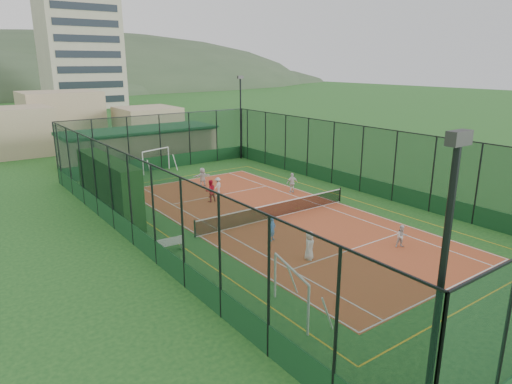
% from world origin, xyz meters
% --- Properties ---
extents(ground, '(300.00, 300.00, 0.00)m').
position_xyz_m(ground, '(0.00, 0.00, 0.00)').
color(ground, '#1C5321').
rests_on(ground, ground).
extents(court_slab, '(11.17, 23.97, 0.01)m').
position_xyz_m(court_slab, '(0.00, 0.00, 0.01)').
color(court_slab, '#B54B28').
rests_on(court_slab, ground).
extents(tennis_net, '(11.67, 0.12, 1.06)m').
position_xyz_m(tennis_net, '(0.00, 0.00, 0.53)').
color(tennis_net, black).
rests_on(tennis_net, ground).
extents(perimeter_fence, '(18.12, 34.12, 5.00)m').
position_xyz_m(perimeter_fence, '(0.00, 0.00, 2.50)').
color(perimeter_fence, '#10321F').
rests_on(perimeter_fence, ground).
extents(floodlight_sw, '(0.60, 0.26, 8.25)m').
position_xyz_m(floodlight_sw, '(-8.60, -16.60, 4.12)').
color(floodlight_sw, black).
rests_on(floodlight_sw, ground).
extents(floodlight_ne, '(0.60, 0.26, 8.25)m').
position_xyz_m(floodlight_ne, '(8.60, 16.60, 4.12)').
color(floodlight_ne, black).
rests_on(floodlight_ne, ground).
extents(clubhouse, '(15.20, 7.20, 3.15)m').
position_xyz_m(clubhouse, '(0.00, 22.00, 1.57)').
color(clubhouse, tan).
rests_on(clubhouse, ground).
extents(apartment_tower, '(15.00, 12.00, 30.00)m').
position_xyz_m(apartment_tower, '(12.00, 82.00, 15.00)').
color(apartment_tower, beige).
rests_on(apartment_tower, ground).
extents(hedge_left, '(1.28, 8.54, 3.73)m').
position_xyz_m(hedge_left, '(-8.30, 6.63, 1.87)').
color(hedge_left, black).
rests_on(hedge_left, ground).
extents(white_bench, '(1.51, 0.54, 0.83)m').
position_xyz_m(white_bench, '(-7.80, -0.95, 0.41)').
color(white_bench, white).
rests_on(white_bench, ground).
extents(futsal_goal_near, '(3.20, 1.65, 1.99)m').
position_xyz_m(futsal_goal_near, '(-6.72, -9.43, 0.99)').
color(futsal_goal_near, white).
rests_on(futsal_goal_near, ground).
extents(futsal_goal_far, '(3.28, 1.87, 2.04)m').
position_xyz_m(futsal_goal_far, '(-0.89, 16.11, 1.02)').
color(futsal_goal_far, white).
rests_on(futsal_goal_far, ground).
extents(child_near_left, '(0.86, 0.78, 1.47)m').
position_xyz_m(child_near_left, '(-2.59, -5.99, 0.75)').
color(child_near_left, white).
rests_on(child_near_left, court_slab).
extents(child_near_mid, '(0.58, 0.49, 1.36)m').
position_xyz_m(child_near_mid, '(-2.54, -2.92, 0.69)').
color(child_near_mid, '#4F8BE0').
rests_on(child_near_mid, court_slab).
extents(child_near_right, '(0.74, 0.69, 1.23)m').
position_xyz_m(child_near_right, '(2.44, -7.73, 0.62)').
color(child_near_right, silver).
rests_on(child_near_right, court_slab).
extents(child_far_left, '(0.91, 0.76, 1.23)m').
position_xyz_m(child_far_left, '(-0.09, 6.87, 0.62)').
color(child_far_left, silver).
rests_on(child_far_left, court_slab).
extents(child_far_right, '(0.95, 0.59, 1.51)m').
position_xyz_m(child_far_right, '(4.60, 3.80, 0.77)').
color(child_far_right, white).
rests_on(child_far_right, court_slab).
extents(child_far_back, '(1.45, 0.69, 1.51)m').
position_xyz_m(child_far_back, '(0.01, 9.37, 0.76)').
color(child_far_back, white).
rests_on(child_far_back, court_slab).
extents(coach, '(0.78, 0.61, 1.58)m').
position_xyz_m(coach, '(-1.60, 5.38, 0.80)').
color(coach, red).
rests_on(coach, court_slab).
extents(tennis_balls, '(5.53, 1.50, 0.07)m').
position_xyz_m(tennis_balls, '(0.00, 0.99, 0.04)').
color(tennis_balls, '#CCE033').
rests_on(tennis_balls, court_slab).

